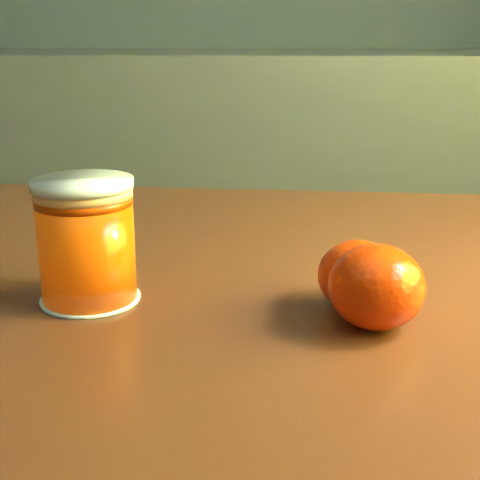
{
  "coord_description": "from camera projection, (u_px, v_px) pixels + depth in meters",
  "views": [
    {
      "loc": [
        0.7,
        -0.34,
        0.95
      ],
      "look_at": [
        0.69,
        0.16,
        0.8
      ],
      "focal_mm": 50.0,
      "sensor_mm": 36.0,
      "label": 1
    }
  ],
  "objects": [
    {
      "name": "orange_back",
      "position": [
        358.0,
        275.0,
        0.51
      ],
      "size": [
        0.08,
        0.08,
        0.05
      ],
      "primitive_type": "ellipsoid",
      "rotation": [
        0.0,
        0.0,
        -0.27
      ],
      "color": "red",
      "rests_on": "table"
    },
    {
      "name": "orange_front",
      "position": [
        376.0,
        287.0,
        0.48
      ],
      "size": [
        0.07,
        0.07,
        0.06
      ],
      "primitive_type": "ellipsoid",
      "rotation": [
        0.0,
        0.0,
        -0.06
      ],
      "color": "red",
      "rests_on": "table"
    },
    {
      "name": "table",
      "position": [
        328.0,
        385.0,
        0.6
      ],
      "size": [
        1.04,
        0.76,
        0.75
      ],
      "rotation": [
        0.0,
        0.0,
        -0.06
      ],
      "color": "#592B16",
      "rests_on": "ground"
    },
    {
      "name": "juice_glass",
      "position": [
        87.0,
        242.0,
        0.52
      ],
      "size": [
        0.08,
        0.08,
        0.1
      ],
      "rotation": [
        0.0,
        0.0,
        -0.19
      ],
      "color": "#DD4504",
      "rests_on": "table"
    },
    {
      "name": "kitchen_counter",
      "position": [
        9.0,
        217.0,
        1.88
      ],
      "size": [
        3.15,
        0.6,
        0.9
      ],
      "primitive_type": "cube",
      "color": "#47484C",
      "rests_on": "ground"
    }
  ]
}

